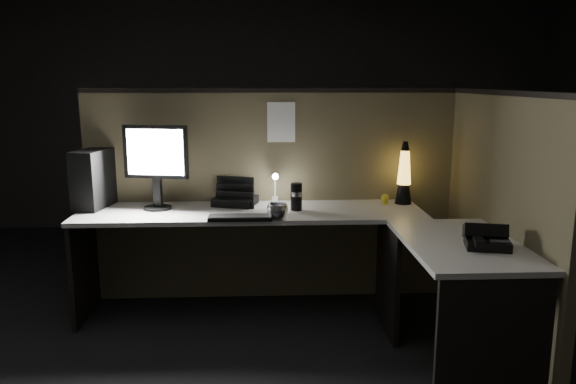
{
  "coord_description": "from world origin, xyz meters",
  "views": [
    {
      "loc": [
        -0.08,
        -3.07,
        1.59
      ],
      "look_at": [
        0.09,
        0.35,
        0.9
      ],
      "focal_mm": 35.0,
      "sensor_mm": 36.0,
      "label": 1
    }
  ],
  "objects_px": {
    "monitor": "(156,159)",
    "keyboard": "(240,218)",
    "desk_phone": "(486,238)",
    "lava_lamp": "(404,178)",
    "pc_tower": "(94,179)"
  },
  "relations": [
    {
      "from": "monitor",
      "to": "lava_lamp",
      "type": "height_order",
      "value": "monitor"
    },
    {
      "from": "lava_lamp",
      "to": "pc_tower",
      "type": "bearing_deg",
      "value": -179.84
    },
    {
      "from": "keyboard",
      "to": "desk_phone",
      "type": "bearing_deg",
      "value": -25.27
    },
    {
      "from": "lava_lamp",
      "to": "desk_phone",
      "type": "bearing_deg",
      "value": -81.06
    },
    {
      "from": "pc_tower",
      "to": "lava_lamp",
      "type": "bearing_deg",
      "value": 10.79
    },
    {
      "from": "keyboard",
      "to": "desk_phone",
      "type": "height_order",
      "value": "desk_phone"
    },
    {
      "from": "pc_tower",
      "to": "monitor",
      "type": "height_order",
      "value": "monitor"
    },
    {
      "from": "monitor",
      "to": "keyboard",
      "type": "bearing_deg",
      "value": -18.46
    },
    {
      "from": "pc_tower",
      "to": "monitor",
      "type": "relative_size",
      "value": 0.7
    },
    {
      "from": "pc_tower",
      "to": "keyboard",
      "type": "distance_m",
      "value": 1.1
    },
    {
      "from": "lava_lamp",
      "to": "desk_phone",
      "type": "xyz_separation_m",
      "value": [
        0.17,
        -1.06,
        -0.13
      ]
    },
    {
      "from": "desk_phone",
      "to": "monitor",
      "type": "bearing_deg",
      "value": 166.02
    },
    {
      "from": "pc_tower",
      "to": "monitor",
      "type": "distance_m",
      "value": 0.47
    },
    {
      "from": "monitor",
      "to": "desk_phone",
      "type": "xyz_separation_m",
      "value": [
        1.87,
        -0.98,
        -0.29
      ]
    },
    {
      "from": "pc_tower",
      "to": "desk_phone",
      "type": "bearing_deg",
      "value": -14.01
    }
  ]
}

